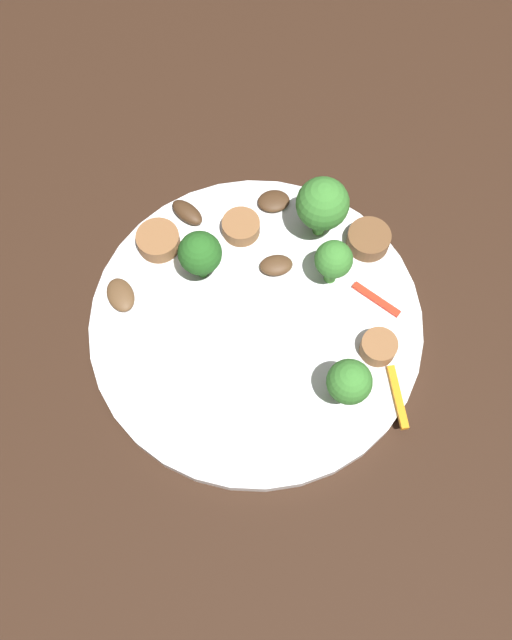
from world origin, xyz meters
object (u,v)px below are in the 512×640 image
Objects in this scene: mushroom_1 at (121,295)px; pepper_strip_1 at (398,397)px; pepper_strip_0 at (376,299)px; sausage_slice_2 at (241,227)px; plate at (256,323)px; sausage_slice_3 at (369,239)px; fork at (193,382)px; broccoli_floret_1 at (349,382)px; sausage_slice_0 at (378,347)px; mushroom_0 at (276,265)px; sausage_slice_1 at (158,241)px; broccoli_floret_0 at (334,260)px; broccoli_floret_2 at (322,204)px; mushroom_2 at (187,212)px; broccoli_floret_3 at (200,254)px; mushroom_3 at (274,201)px.

pepper_strip_1 is at bearing 155.56° from mushroom_1.
sausage_slice_2 is at bearing -33.60° from pepper_strip_0.
plate is 0.11m from mushroom_1.
sausage_slice_3 is at bearing 170.22° from sausage_slice_2.
broccoli_floret_1 is at bearing -170.12° from fork.
sausage_slice_0 reaches higher than mushroom_0.
pepper_strip_0 is at bearing -113.53° from broccoli_floret_1.
pepper_strip_1 is (-0.04, 0.00, -0.03)m from broccoli_floret_1.
mushroom_1 is at bearing -28.46° from broccoli_floret_1.
broccoli_floret_1 reaches higher than sausage_slice_0.
sausage_slice_1 is at bearing -59.58° from fork.
broccoli_floret_1 is 1.67× the size of mushroom_1.
broccoli_floret_2 reaches higher than broccoli_floret_0.
sausage_slice_2 is (0.10, -0.11, -0.00)m from sausage_slice_0.
mushroom_2 is (0.07, -0.05, 0.00)m from mushroom_0.
broccoli_floret_1 is 0.83× the size of broccoli_floret_2.
sausage_slice_1 is 0.04m from mushroom_2.
sausage_slice_1 is at bearing -38.30° from pepper_strip_1.
broccoli_floret_1 is at bearing 75.70° from sausage_slice_3.
pepper_strip_1 is at bearing 132.65° from mushroom_2.
plate is at bearing 133.07° from broccoli_floret_3.
broccoli_floret_3 is 1.65× the size of mushroom_1.
sausage_slice_1 reaches higher than plate.
sausage_slice_0 is 0.04m from pepper_strip_0.
fork is at bearing 37.82° from sausage_slice_3.
sausage_slice_2 is at bearing -84.32° from plate.
broccoli_floret_2 is at bearing -71.84° from sausage_slice_0.
broccoli_floret_3 is at bearing -46.93° from plate.
sausage_slice_2 is at bearing -89.52° from fork.
sausage_slice_2 reaches higher than pepper_strip_0.
sausage_slice_3 is 0.05m from pepper_strip_0.
mushroom_1 is at bearing 53.59° from mushroom_2.
sausage_slice_1 is 1.31× the size of mushroom_0.
broccoli_floret_3 reaches higher than mushroom_3.
fork is 3.54× the size of pepper_strip_1.
broccoli_floret_1 is at bearing 50.09° from sausage_slice_0.
sausage_slice_2 is 0.11m from sausage_slice_3.
broccoli_floret_2 reaches higher than pepper_strip_0.
mushroom_0 is at bearing -15.29° from broccoli_floret_0.
broccoli_floret_3 is 0.09m from mushroom_3.
broccoli_floret_2 reaches higher than mushroom_0.
broccoli_floret_1 is at bearing 66.47° from pepper_strip_0.
broccoli_floret_3 is 1.86× the size of mushroom_3.
broccoli_floret_1 reaches higher than sausage_slice_2.
mushroom_1 is at bearing 56.87° from sausage_slice_1.
mushroom_3 is 0.63× the size of pepper_strip_0.
mushroom_2 is (0.12, -0.17, -0.03)m from broccoli_floret_1.
sausage_slice_0 is (-0.13, 0.07, -0.03)m from broccoli_floret_3.
plate is at bearing 166.52° from mushroom_1.
broccoli_floret_2 reaches higher than broccoli_floret_1.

